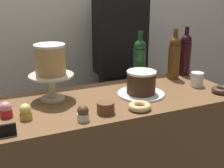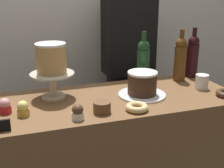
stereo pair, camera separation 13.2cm
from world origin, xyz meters
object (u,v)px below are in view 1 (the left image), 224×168
object	(u,v)px
cupcake_lemon	(26,112)
cookie_stack	(106,108)
donut_glazed	(140,106)
cupcake_chocolate	(83,114)
white_layer_cake	(50,60)
wine_bottle_dark_red	(185,54)
price_sign_chalkboard	(7,130)
coffee_cup_ceramic	(197,79)
cupcake_strawberry	(6,110)
barista_figure	(120,73)
chocolate_round_cake	(141,82)
cake_stand_pedestal	(52,83)
wine_bottle_green	(139,61)
donut_chocolate	(222,90)
wine_bottle_amber	(174,57)

from	to	relation	value
cupcake_lemon	cookie_stack	bearing A→B (deg)	-12.69
donut_glazed	cupcake_chocolate	bearing A→B (deg)	-177.89
cupcake_chocolate	white_layer_cake	bearing A→B (deg)	101.97
wine_bottle_dark_red	price_sign_chalkboard	size ratio (longest dim) A/B	4.65
donut_glazed	coffee_cup_ceramic	xyz separation A→B (m)	(0.49, 0.18, 0.03)
cupcake_strawberry	cupcake_lemon	distance (m)	0.10
barista_figure	cupcake_chocolate	bearing A→B (deg)	-124.67
chocolate_round_cake	cupcake_strawberry	xyz separation A→B (m)	(-0.71, -0.01, -0.04)
cupcake_strawberry	price_sign_chalkboard	xyz separation A→B (m)	(-0.01, -0.19, -0.01)
cookie_stack	barista_figure	xyz separation A→B (m)	(0.43, 0.77, -0.09)
cake_stand_pedestal	cupcake_chocolate	distance (m)	0.33
barista_figure	price_sign_chalkboard	bearing A→B (deg)	-136.97
wine_bottle_green	coffee_cup_ceramic	bearing A→B (deg)	-30.10
donut_chocolate	cookie_stack	bearing A→B (deg)	179.80
cupcake_lemon	donut_chocolate	bearing A→B (deg)	-4.44
wine_bottle_amber	wine_bottle_dark_red	xyz separation A→B (m)	(0.12, 0.04, 0.00)
cupcake_strawberry	coffee_cup_ceramic	world-z (taller)	coffee_cup_ceramic
cupcake_lemon	cupcake_strawberry	bearing A→B (deg)	142.89
cupcake_strawberry	barista_figure	distance (m)	1.08
donut_glazed	cookie_stack	xyz separation A→B (m)	(-0.17, 0.03, 0.01)
cake_stand_pedestal	barista_figure	distance (m)	0.81
wine_bottle_green	cupcake_strawberry	size ratio (longest dim) A/B	4.38
chocolate_round_cake	wine_bottle_green	distance (m)	0.20
chocolate_round_cake	donut_glazed	distance (m)	0.22
donut_glazed	cupcake_strawberry	bearing A→B (deg)	164.43
cake_stand_pedestal	chocolate_round_cake	distance (m)	0.48
cake_stand_pedestal	wine_bottle_dark_red	bearing A→B (deg)	6.56
white_layer_cake	barista_figure	xyz separation A→B (m)	(0.62, 0.49, -0.28)
wine_bottle_green	cupcake_strawberry	bearing A→B (deg)	-166.97
cupcake_lemon	price_sign_chalkboard	distance (m)	0.16
wine_bottle_dark_red	cookie_stack	xyz separation A→B (m)	(-0.73, -0.38, -0.12)
coffee_cup_ceramic	barista_figure	size ratio (longest dim) A/B	0.05
cupcake_lemon	donut_glazed	distance (m)	0.54
white_layer_cake	cookie_stack	xyz separation A→B (m)	(0.19, -0.28, -0.19)
chocolate_round_cake	barista_figure	size ratio (longest dim) A/B	0.10
cookie_stack	coffee_cup_ceramic	xyz separation A→B (m)	(0.65, 0.15, 0.01)
cupcake_strawberry	cookie_stack	xyz separation A→B (m)	(0.44, -0.14, -0.01)
wine_bottle_green	cupcake_strawberry	xyz separation A→B (m)	(-0.79, -0.18, -0.11)
wine_bottle_green	cookie_stack	xyz separation A→B (m)	(-0.35, -0.32, -0.12)
donut_chocolate	cookie_stack	size ratio (longest dim) A/B	1.33
wine_bottle_amber	cupcake_strawberry	world-z (taller)	wine_bottle_amber
wine_bottle_amber	price_sign_chalkboard	size ratio (longest dim) A/B	4.65
donut_glazed	donut_chocolate	world-z (taller)	same
cupcake_strawberry	price_sign_chalkboard	world-z (taller)	cupcake_strawberry
cake_stand_pedestal	donut_glazed	world-z (taller)	cake_stand_pedestal
wine_bottle_dark_red	donut_glazed	bearing A→B (deg)	-144.09
wine_bottle_green	wine_bottle_dark_red	distance (m)	0.38
chocolate_round_cake	cupcake_chocolate	size ratio (longest dim) A/B	2.18
cake_stand_pedestal	wine_bottle_amber	bearing A→B (deg)	4.36
wine_bottle_dark_red	cupcake_strawberry	world-z (taller)	wine_bottle_dark_red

